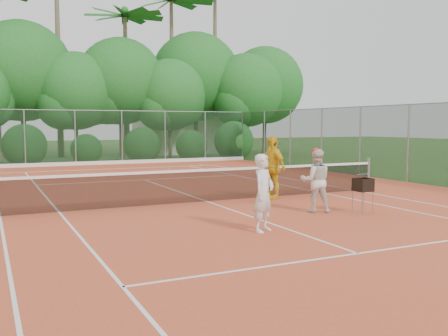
{
  "coord_description": "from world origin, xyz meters",
  "views": [
    {
      "loc": [
        -5.74,
        -13.02,
        2.25
      ],
      "look_at": [
        -0.07,
        -1.2,
        1.1
      ],
      "focal_mm": 40.0,
      "sensor_mm": 36.0,
      "label": 1
    }
  ],
  "objects_px": {
    "player_yellow": "(272,167)",
    "ball_hopper": "(363,186)",
    "player_white": "(264,193)",
    "player_center_grp": "(316,180)"
  },
  "relations": [
    {
      "from": "player_center_grp",
      "to": "player_yellow",
      "type": "relative_size",
      "value": 0.87
    },
    {
      "from": "player_yellow",
      "to": "ball_hopper",
      "type": "height_order",
      "value": "player_yellow"
    },
    {
      "from": "player_white",
      "to": "ball_hopper",
      "type": "bearing_deg",
      "value": -17.74
    },
    {
      "from": "player_center_grp",
      "to": "player_white",
      "type": "bearing_deg",
      "value": -148.4
    },
    {
      "from": "player_white",
      "to": "player_yellow",
      "type": "bearing_deg",
      "value": 25.73
    },
    {
      "from": "player_white",
      "to": "player_center_grp",
      "type": "height_order",
      "value": "player_center_grp"
    },
    {
      "from": "player_white",
      "to": "player_yellow",
      "type": "xyz_separation_m",
      "value": [
        2.59,
        3.94,
        0.13
      ]
    },
    {
      "from": "player_white",
      "to": "player_yellow",
      "type": "distance_m",
      "value": 4.71
    },
    {
      "from": "player_yellow",
      "to": "ball_hopper",
      "type": "bearing_deg",
      "value": 6.04
    },
    {
      "from": "ball_hopper",
      "to": "player_yellow",
      "type": "bearing_deg",
      "value": 82.11
    }
  ]
}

